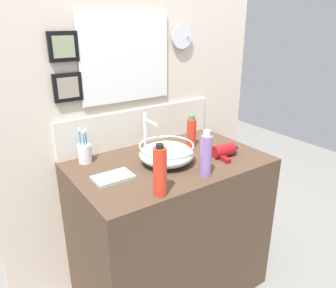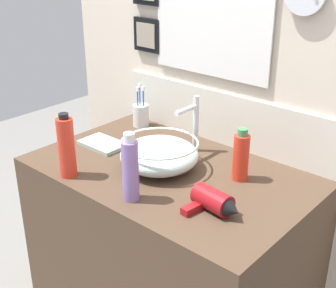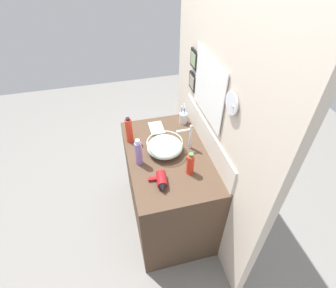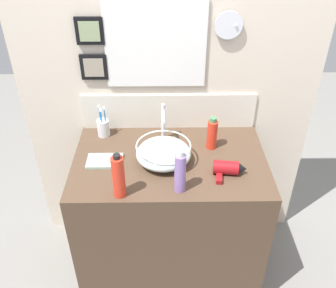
% 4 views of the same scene
% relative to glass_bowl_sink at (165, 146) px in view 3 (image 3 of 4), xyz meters
% --- Properties ---
extents(ground_plane, '(6.00, 6.00, 0.00)m').
position_rel_glass_bowl_sink_xyz_m(ground_plane, '(0.03, 0.02, -0.92)').
color(ground_plane, gray).
extents(vanity_counter, '(1.04, 0.66, 0.86)m').
position_rel_glass_bowl_sink_xyz_m(vanity_counter, '(0.03, 0.02, -0.49)').
color(vanity_counter, '#4C3828').
rests_on(vanity_counter, ground).
extents(back_panel, '(1.73, 0.09, 2.37)m').
position_rel_glass_bowl_sink_xyz_m(back_panel, '(0.03, 0.38, 0.27)').
color(back_panel, beige).
rests_on(back_panel, ground).
extents(glass_bowl_sink, '(0.29, 0.29, 0.11)m').
position_rel_glass_bowl_sink_xyz_m(glass_bowl_sink, '(0.00, 0.00, 0.00)').
color(glass_bowl_sink, silver).
rests_on(glass_bowl_sink, vanity_counter).
extents(faucet, '(0.02, 0.13, 0.23)m').
position_rel_glass_bowl_sink_xyz_m(faucet, '(0.00, 0.20, 0.08)').
color(faucet, silver).
rests_on(faucet, vanity_counter).
extents(hair_drier, '(0.18, 0.14, 0.07)m').
position_rel_glass_bowl_sink_xyz_m(hair_drier, '(0.33, -0.11, -0.02)').
color(hair_drier, maroon).
rests_on(hair_drier, vanity_counter).
extents(toothbrush_cup, '(0.07, 0.07, 0.20)m').
position_rel_glass_bowl_sink_xyz_m(toothbrush_cup, '(-0.35, 0.26, -0.00)').
color(toothbrush_cup, silver).
rests_on(toothbrush_cup, vanity_counter).
extents(soap_dispenser, '(0.06, 0.06, 0.24)m').
position_rel_glass_bowl_sink_xyz_m(soap_dispenser, '(0.08, -0.22, 0.05)').
color(soap_dispenser, '#8C6BB2').
rests_on(soap_dispenser, vanity_counter).
extents(shampoo_bottle, '(0.06, 0.06, 0.24)m').
position_rel_glass_bowl_sink_xyz_m(shampoo_bottle, '(-0.21, -0.26, 0.06)').
color(shampoo_bottle, red).
rests_on(shampoo_bottle, vanity_counter).
extents(spray_bottle, '(0.06, 0.06, 0.19)m').
position_rel_glass_bowl_sink_xyz_m(spray_bottle, '(0.27, 0.13, 0.03)').
color(spray_bottle, red).
rests_on(spray_bottle, vanity_counter).
extents(hand_towel, '(0.19, 0.12, 0.02)m').
position_rel_glass_bowl_sink_xyz_m(hand_towel, '(-0.31, -0.00, -0.05)').
color(hand_towel, '#99B29E').
rests_on(hand_towel, vanity_counter).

